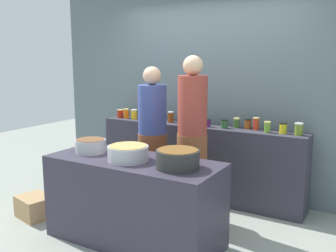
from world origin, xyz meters
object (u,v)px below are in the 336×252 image
object	(u,v)px
preserve_jar_10	(237,123)
preserve_jar_11	(248,124)
preserve_jar_3	(145,115)
preserve_jar_4	(153,117)
preserve_jar_12	(256,124)
preserve_jar_2	(134,114)
cook_in_cap	(192,149)
cook_with_tongs	(153,145)
cooking_pot_left	(91,146)
preserve_jar_9	(224,124)
preserve_jar_6	(185,119)
preserve_jar_1	(126,113)
preserve_jar_5	(171,117)
cooking_pot_center	(128,153)
bread_crate	(35,207)
preserve_jar_0	(120,114)
preserve_jar_14	(283,128)
cooking_pot_right	(178,159)
preserve_jar_15	(299,129)
preserve_jar_8	(208,123)
preserve_jar_7	(196,120)
preserve_jar_13	(267,127)

from	to	relation	value
preserve_jar_10	preserve_jar_11	size ratio (longest dim) A/B	1.00
preserve_jar_3	preserve_jar_10	world-z (taller)	preserve_jar_3
preserve_jar_4	preserve_jar_12	distance (m)	1.39
preserve_jar_2	cook_in_cap	size ratio (longest dim) A/B	0.07
preserve_jar_3	cook_with_tongs	xyz separation A→B (m)	(0.52, -0.62, -0.24)
cooking_pot_left	preserve_jar_9	bearing A→B (deg)	56.74
preserve_jar_6	preserve_jar_1	bearing A→B (deg)	-174.71
preserve_jar_5	preserve_jar_6	world-z (taller)	preserve_jar_5
cooking_pot_center	bread_crate	distance (m)	1.51
preserve_jar_0	preserve_jar_14	distance (m)	2.27
preserve_jar_9	cooking_pot_right	bearing A→B (deg)	-84.40
preserve_jar_2	preserve_jar_15	size ratio (longest dim) A/B	0.98
preserve_jar_9	preserve_jar_1	bearing A→B (deg)	179.52
preserve_jar_10	cooking_pot_left	world-z (taller)	preserve_jar_10
preserve_jar_11	preserve_jar_2	bearing A→B (deg)	-176.72
preserve_jar_3	preserve_jar_12	bearing A→B (deg)	1.38
preserve_jar_8	cook_in_cap	world-z (taller)	cook_in_cap
preserve_jar_4	preserve_jar_14	distance (m)	1.71
preserve_jar_1	preserve_jar_3	world-z (taller)	preserve_jar_1
preserve_jar_0	cooking_pot_center	xyz separation A→B (m)	(1.20, -1.44, -0.10)
preserve_jar_7	cooking_pot_center	distance (m)	1.46
bread_crate	preserve_jar_9	bearing A→B (deg)	41.60
preserve_jar_7	cook_in_cap	bearing A→B (deg)	-66.65
preserve_jar_0	cook_with_tongs	bearing A→B (deg)	-32.33
preserve_jar_0	preserve_jar_10	distance (m)	1.70
preserve_jar_7	preserve_jar_0	bearing A→B (deg)	-179.28
cooking_pot_right	cook_in_cap	size ratio (longest dim) A/B	0.21
preserve_jar_7	preserve_jar_9	size ratio (longest dim) A/B	1.09
preserve_jar_5	cooking_pot_right	bearing A→B (deg)	-57.82
preserve_jar_4	preserve_jar_15	distance (m)	1.88
preserve_jar_0	preserve_jar_14	world-z (taller)	preserve_jar_14
preserve_jar_13	cooking_pot_right	world-z (taller)	preserve_jar_13
cooking_pot_left	cooking_pot_right	world-z (taller)	cooking_pot_right
preserve_jar_13	bread_crate	world-z (taller)	preserve_jar_13
preserve_jar_6	preserve_jar_11	world-z (taller)	preserve_jar_11
preserve_jar_0	preserve_jar_5	world-z (taller)	preserve_jar_5
preserve_jar_8	preserve_jar_14	size ratio (longest dim) A/B	0.80
bread_crate	preserve_jar_3	bearing A→B (deg)	72.42
preserve_jar_5	preserve_jar_13	world-z (taller)	preserve_jar_5
preserve_jar_0	preserve_jar_11	bearing A→B (deg)	2.82
preserve_jar_5	preserve_jar_11	size ratio (longest dim) A/B	1.17
preserve_jar_13	cook_in_cap	xyz separation A→B (m)	(-0.59, -0.71, -0.18)
preserve_jar_9	cook_with_tongs	xyz separation A→B (m)	(-0.66, -0.57, -0.23)
preserve_jar_8	cook_in_cap	distance (m)	0.73
preserve_jar_9	preserve_jar_11	world-z (taller)	preserve_jar_11
preserve_jar_0	preserve_jar_3	distance (m)	0.41
preserve_jar_8	preserve_jar_11	distance (m)	0.48
cooking_pot_left	cook_with_tongs	world-z (taller)	cook_with_tongs
preserve_jar_1	preserve_jar_3	bearing A→B (deg)	8.39
preserve_jar_3	preserve_jar_12	size ratio (longest dim) A/B	0.87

